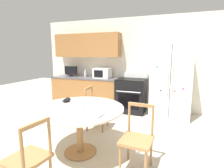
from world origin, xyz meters
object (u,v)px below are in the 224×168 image
(oven_range, at_px, (131,95))
(wallet, at_px, (67,100))
(counter_bottle, at_px, (85,74))
(dining_chair_far, at_px, (96,109))
(refrigerator, at_px, (171,81))
(dining_chair_right, at_px, (137,139))
(candle_glass, at_px, (81,108))
(countertop_tv, at_px, (71,71))
(dining_chair_near, at_px, (29,159))
(microwave, at_px, (102,73))

(oven_range, distance_m, wallet, 2.22)
(counter_bottle, bearing_deg, dining_chair_far, -54.59)
(counter_bottle, bearing_deg, refrigerator, -4.26)
(counter_bottle, bearing_deg, oven_range, -4.64)
(dining_chair_right, bearing_deg, candle_glass, 5.72)
(countertop_tv, relative_size, counter_bottle, 1.79)
(oven_range, height_order, countertop_tv, countertop_tv)
(refrigerator, distance_m, dining_chair_far, 2.00)
(refrigerator, xyz_separation_m, dining_chair_near, (-1.38, -3.19, -0.49))
(dining_chair_far, xyz_separation_m, wallet, (-0.22, -0.73, 0.35))
(countertop_tv, distance_m, candle_glass, 3.04)
(dining_chair_right, distance_m, dining_chair_far, 1.50)
(oven_range, bearing_deg, dining_chair_near, -96.54)
(dining_chair_right, xyz_separation_m, wallet, (-1.32, 0.28, 0.35))
(microwave, height_order, dining_chair_far, microwave)
(candle_glass, bearing_deg, microwave, 105.91)
(dining_chair_far, bearing_deg, dining_chair_right, 43.24)
(microwave, distance_m, wallet, 2.15)
(microwave, height_order, countertop_tv, countertop_tv)
(refrigerator, distance_m, wallet, 2.63)
(dining_chair_near, xyz_separation_m, dining_chair_far, (-0.06, 1.89, 0.00))
(dining_chair_right, bearing_deg, microwave, -53.44)
(oven_range, distance_m, counter_bottle, 1.58)
(counter_bottle, relative_size, wallet, 1.36)
(candle_glass, bearing_deg, dining_chair_right, 1.97)
(refrigerator, xyz_separation_m, microwave, (-1.89, 0.09, 0.12))
(dining_chair_far, relative_size, wallet, 5.22)
(counter_bottle, distance_m, wallet, 2.38)
(dining_chair_far, height_order, candle_glass, dining_chair_far)
(oven_range, xyz_separation_m, dining_chair_right, (0.67, -2.38, -0.03))
(dining_chair_right, xyz_separation_m, dining_chair_near, (-1.04, -0.87, 0.00))
(refrigerator, xyz_separation_m, dining_chair_right, (-0.34, -2.31, -0.49))
(dining_chair_far, bearing_deg, countertop_tv, -137.14)
(countertop_tv, height_order, dining_chair_right, countertop_tv)
(oven_range, bearing_deg, microwave, 178.36)
(refrigerator, height_order, oven_range, refrigerator)
(counter_bottle, height_order, dining_chair_near, counter_bottle)
(oven_range, bearing_deg, dining_chair_right, -74.26)
(dining_chair_far, bearing_deg, oven_range, 158.08)
(counter_bottle, relative_size, candle_glass, 2.58)
(dining_chair_near, xyz_separation_m, wallet, (-0.28, 1.16, 0.35))
(countertop_tv, distance_m, dining_chair_far, 2.17)
(refrigerator, bearing_deg, dining_chair_far, -138.11)
(dining_chair_near, bearing_deg, counter_bottle, 25.66)
(dining_chair_far, height_order, wallet, dining_chair_far)
(oven_range, distance_m, dining_chair_far, 1.43)
(microwave, relative_size, countertop_tv, 1.11)
(countertop_tv, relative_size, dining_chair_far, 0.47)
(dining_chair_right, relative_size, candle_glass, 9.93)
(oven_range, height_order, dining_chair_far, oven_range)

